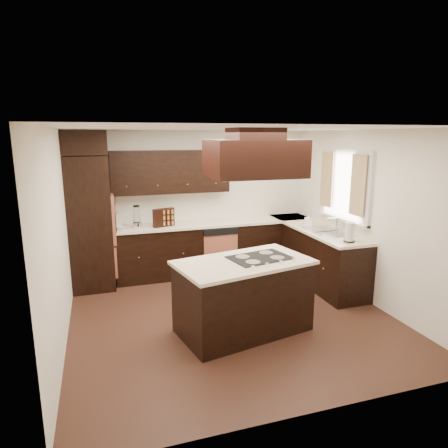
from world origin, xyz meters
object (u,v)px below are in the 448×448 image
Objects in this scene: oven_column at (90,223)px; range_hood at (255,158)px; island at (243,298)px; spice_rack at (164,217)px.

range_hood is (1.88, -2.25, 1.10)m from oven_column.
spice_rack reaches higher than island.
oven_column is 1.35× the size of island.
oven_column is 2.88m from island.
range_hood reaches higher than island.
spice_rack is (-0.71, 2.26, -1.09)m from range_hood.
range_hood reaches higher than spice_rack.
island is 1.49× the size of range_hood.
spice_rack is at bearing 94.35° from island.
island is 2.34m from spice_rack.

